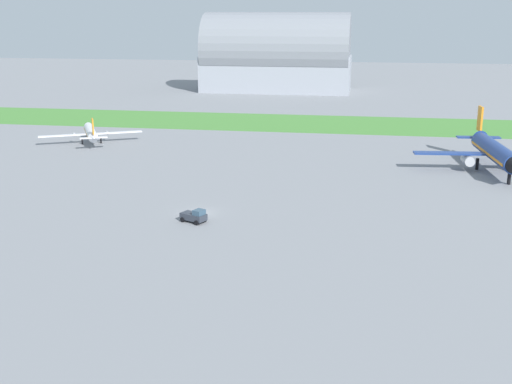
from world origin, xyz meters
TOP-DOWN VIEW (x-y plane):
  - ground_plane at (0.00, 0.00)m, footprint 600.00×600.00m
  - grass_taxiway_strip at (0.00, 81.59)m, footprint 360.00×28.00m
  - airplane_parked_jet_far at (47.17, 34.36)m, footprint 29.25×28.74m
  - airplane_taxiing_turboprop at (-36.66, 47.02)m, footprint 20.69×18.00m
  - pushback_tug_near_gate at (0.47, -4.22)m, footprint 4.02×3.20m
  - hangar_distant at (-9.17, 152.85)m, footprint 53.80×26.26m

SIDE VIEW (x-z plane):
  - ground_plane at x=0.00m, z-range 0.00..0.00m
  - grass_taxiway_strip at x=0.00m, z-range 0.00..0.08m
  - pushback_tug_near_gate at x=0.47m, z-range -0.06..1.89m
  - airplane_taxiing_turboprop at x=-36.66m, z-range -0.91..5.86m
  - airplane_parked_jet_far at x=47.17m, z-range -1.44..8.89m
  - hangar_distant at x=-9.17m, z-range -1.73..26.47m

